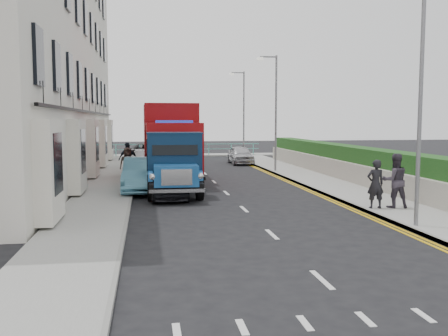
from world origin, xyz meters
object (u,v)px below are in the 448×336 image
pedestrian_east_near (375,184)px  lamp_mid (274,106)px  lamp_far (242,110)px  bedford_lorry (174,168)px  red_lorry (170,140)px  lamp_near (417,91)px  parked_car_front (167,184)px

pedestrian_east_near → lamp_mid: bearing=-89.4°
lamp_far → bedford_lorry: size_ratio=1.25×
red_lorry → pedestrian_east_near: 11.98m
lamp_near → red_lorry: 14.41m
red_lorry → pedestrian_east_near: bearing=-57.2°
parked_car_front → pedestrian_east_near: 8.07m
lamp_near → parked_car_front: size_ratio=1.95×
lamp_far → pedestrian_east_near: bearing=-89.4°
lamp_far → lamp_near: bearing=-90.0°
bedford_lorry → parked_car_front: size_ratio=1.56×
red_lorry → parked_car_front: 6.13m
parked_car_front → pedestrian_east_near: size_ratio=2.12×
lamp_mid → pedestrian_east_near: size_ratio=4.13×
parked_car_front → pedestrian_east_near: bearing=-33.0°
bedford_lorry → red_lorry: 5.60m
lamp_far → bedford_lorry: (-6.46, -18.74, -2.79)m
lamp_far → parked_car_front: size_ratio=1.95×
bedford_lorry → parked_car_front: bedford_lorry is taller
lamp_near → lamp_mid: bearing=90.0°
lamp_mid → red_lorry: size_ratio=0.91×
lamp_mid → bedford_lorry: bearing=-126.5°
lamp_mid → bedford_lorry: lamp_mid is taller
parked_car_front → lamp_mid: bearing=50.2°
lamp_far → pedestrian_east_near: size_ratio=4.13×
lamp_mid → lamp_far: 10.00m
lamp_near → parked_car_front: 10.22m
lamp_near → pedestrian_east_near: size_ratio=4.13×
bedford_lorry → lamp_far: bearing=72.0°
lamp_mid → lamp_far: same height
lamp_mid → red_lorry: bearing=-153.2°
red_lorry → lamp_mid: bearing=26.1°
lamp_far → parked_car_front: lamp_far is taller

